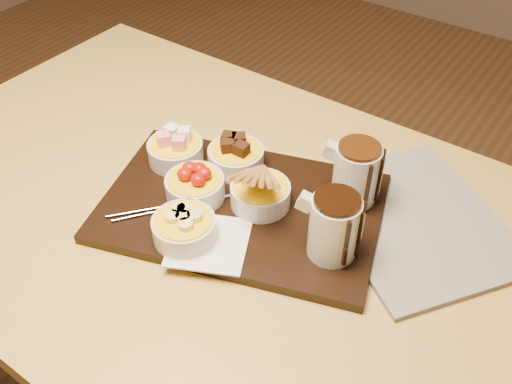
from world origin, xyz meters
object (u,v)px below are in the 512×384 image
Objects in this scene: bowl_strawberries at (195,188)px; pitcher_milk_chocolate at (356,175)px; dining_table at (204,236)px; serving_board at (242,208)px; pitcher_dark_chocolate at (334,228)px; newspaper at (414,220)px.

bowl_strawberries is 0.97× the size of pitcher_milk_chocolate.
dining_table is 0.31m from pitcher_milk_chocolate.
serving_board is at bearing -158.20° from pitcher_milk_chocolate.
pitcher_milk_chocolate is (0.23, 0.13, 0.17)m from dining_table.
bowl_strawberries is (0.01, -0.02, 0.14)m from dining_table.
serving_board is 4.60× the size of bowl_strawberries.
bowl_strawberries is (-0.07, -0.03, 0.03)m from serving_board.
pitcher_dark_chocolate is at bearing -19.98° from serving_board.
bowl_strawberries reaches higher than newspaper.
pitcher_milk_chocolate is at bearing 21.80° from serving_board.
newspaper is (0.25, 0.15, -0.00)m from serving_board.
pitcher_dark_chocolate is 0.18m from newspaper.
pitcher_milk_chocolate is at bearing 30.66° from dining_table.
dining_table is 0.14m from bowl_strawberries.
newspaper is (0.33, 0.16, 0.10)m from dining_table.
serving_board is 0.08m from bowl_strawberries.
dining_table is 0.38m from newspaper.
newspaper is at bearing 28.38° from bowl_strawberries.
dining_table is 12.00× the size of bowl_strawberries.
dining_table is at bearing -167.40° from pitcher_milk_chocolate.
newspaper is at bearing 25.60° from dining_table.
serving_board is at bearing 8.95° from dining_table.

